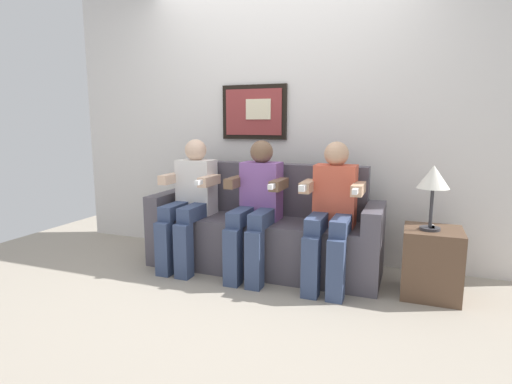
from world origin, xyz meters
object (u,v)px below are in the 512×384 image
object	(u,v)px
person_on_right	(332,209)
spare_remote_on_table	(432,228)
couch	(263,233)
person_on_left	(190,198)
table_lamp	(433,180)
person_in_middle	(256,203)
side_table_right	(431,262)

from	to	relation	value
person_on_right	spare_remote_on_table	xyz separation A→B (m)	(0.71, 0.05, -0.10)
couch	spare_remote_on_table	size ratio (longest dim) A/B	15.22
person_on_left	spare_remote_on_table	size ratio (longest dim) A/B	8.54
table_lamp	spare_remote_on_table	bearing A→B (deg)	63.66
person_in_middle	table_lamp	world-z (taller)	person_in_middle
person_on_left	side_table_right	distance (m)	1.99
person_in_middle	side_table_right	xyz separation A→B (m)	(1.34, 0.06, -0.36)
person_in_middle	spare_remote_on_table	xyz separation A→B (m)	(1.32, 0.05, -0.10)
person_on_right	table_lamp	xyz separation A→B (m)	(0.69, 0.02, 0.25)
person_on_left	person_on_right	size ratio (longest dim) A/B	1.00
person_on_left	person_on_right	bearing A→B (deg)	-0.02
person_on_left	couch	bearing A→B (deg)	15.19
table_lamp	spare_remote_on_table	size ratio (longest dim) A/B	3.54
side_table_right	spare_remote_on_table	bearing A→B (deg)	-141.82
person_on_right	spare_remote_on_table	world-z (taller)	person_on_right
table_lamp	person_in_middle	bearing A→B (deg)	-179.01
person_on_left	spare_remote_on_table	xyz separation A→B (m)	(1.94, 0.05, -0.10)
person_in_middle	spare_remote_on_table	distance (m)	1.33
couch	person_on_right	world-z (taller)	person_on_right
person_on_left	side_table_right	bearing A→B (deg)	1.79
person_on_left	person_in_middle	world-z (taller)	same
couch	side_table_right	xyz separation A→B (m)	(1.34, -0.11, -0.06)
side_table_right	person_on_left	bearing A→B (deg)	-178.21
table_lamp	spare_remote_on_table	distance (m)	0.35
person_in_middle	table_lamp	bearing A→B (deg)	0.99
couch	table_lamp	distance (m)	1.43
table_lamp	person_on_right	bearing A→B (deg)	-178.10
person_on_left	spare_remote_on_table	bearing A→B (deg)	1.44
person_in_middle	table_lamp	distance (m)	1.33
person_in_middle	spare_remote_on_table	world-z (taller)	person_in_middle
couch	spare_remote_on_table	xyz separation A→B (m)	(1.32, -0.12, 0.20)
spare_remote_on_table	person_on_left	bearing A→B (deg)	-178.56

